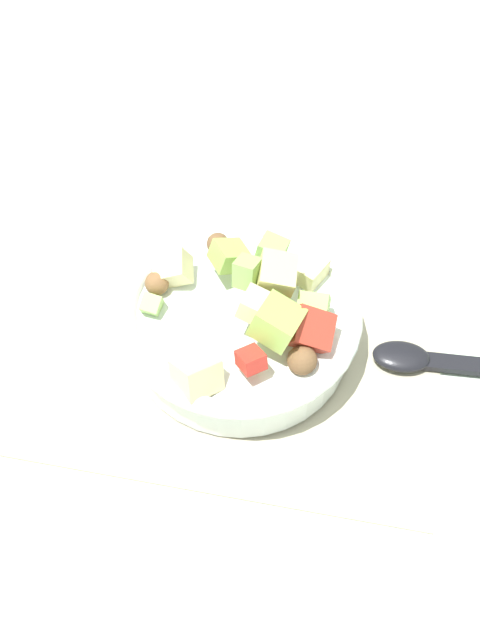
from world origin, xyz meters
name	(u,v)px	position (x,y,z in m)	size (l,w,h in m)	color
ground_plane	(231,344)	(0.00, 0.00, 0.00)	(2.40, 2.40, 0.00)	silver
placemat	(231,342)	(0.00, 0.00, 0.00)	(0.42, 0.33, 0.01)	#BCB299
salad_bowl	(241,323)	(-0.01, 0.00, 0.04)	(0.23, 0.23, 0.11)	white
serving_spoon	(448,362)	(-0.21, -0.01, 0.01)	(0.22, 0.04, 0.01)	black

